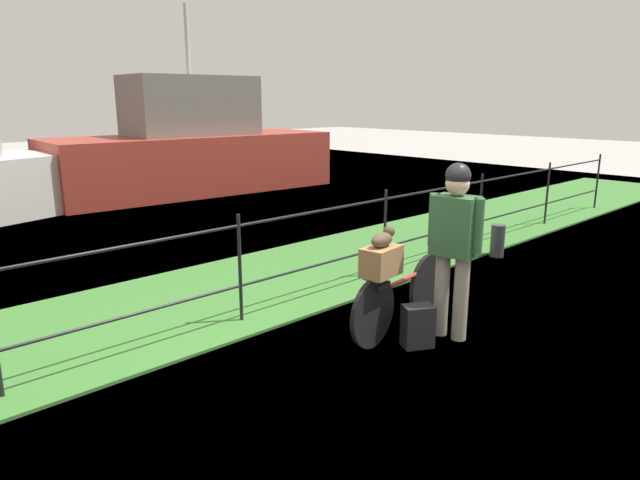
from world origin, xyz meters
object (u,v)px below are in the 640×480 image
at_px(bicycle_main, 401,297).
at_px(backpack_on_paving, 418,326).
at_px(terrier_dog, 383,238).
at_px(cyclist_person, 455,236).
at_px(wooden_crate, 381,261).
at_px(mooring_bollard, 497,241).
at_px(moored_boat_mid, 193,150).

xyz_separation_m(bicycle_main, backpack_on_paving, (-0.18, -0.35, -0.15)).
relative_size(bicycle_main, terrier_dog, 5.23).
bearing_deg(terrier_dog, backpack_on_paving, -61.10).
height_order(bicycle_main, cyclist_person, cyclist_person).
height_order(wooden_crate, cyclist_person, cyclist_person).
height_order(mooring_bollard, moored_boat_mid, moored_boat_mid).
height_order(bicycle_main, wooden_crate, wooden_crate).
bearing_deg(bicycle_main, cyclist_person, -61.69).
distance_m(bicycle_main, terrier_dog, 0.75).
distance_m(backpack_on_paving, mooring_bollard, 3.53).
bearing_deg(bicycle_main, wooden_crate, -172.19).
xyz_separation_m(bicycle_main, wooden_crate, (-0.37, -0.05, 0.45)).
bearing_deg(terrier_dog, wooden_crate, -172.19).
relative_size(mooring_bollard, moored_boat_mid, 0.07).
bearing_deg(bicycle_main, backpack_on_paving, -117.38).
xyz_separation_m(bicycle_main, mooring_bollard, (3.17, 0.75, -0.11)).
bearing_deg(bicycle_main, terrier_dog, -172.19).
height_order(wooden_crate, mooring_bollard, wooden_crate).
distance_m(terrier_dog, backpack_on_paving, 0.88).
distance_m(cyclist_person, backpack_on_paving, 0.90).
height_order(bicycle_main, terrier_dog, terrier_dog).
bearing_deg(mooring_bollard, terrier_dog, -167.23).
xyz_separation_m(wooden_crate, backpack_on_paving, (0.19, -0.30, -0.60)).
bearing_deg(cyclist_person, bicycle_main, 118.31).
xyz_separation_m(wooden_crate, terrier_dog, (0.02, 0.00, 0.21)).
xyz_separation_m(terrier_dog, moored_boat_mid, (3.54, 9.07, 0.00)).
bearing_deg(wooden_crate, terrier_dog, 7.81).
bearing_deg(wooden_crate, cyclist_person, -31.77).
height_order(cyclist_person, mooring_bollard, cyclist_person).
bearing_deg(wooden_crate, moored_boat_mid, 68.55).
xyz_separation_m(cyclist_person, backpack_on_paving, (-0.41, 0.07, -0.80)).
xyz_separation_m(wooden_crate, cyclist_person, (0.60, -0.37, 0.20)).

